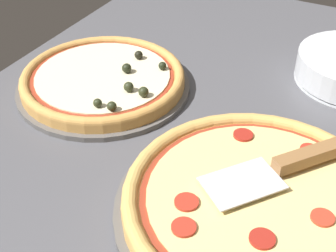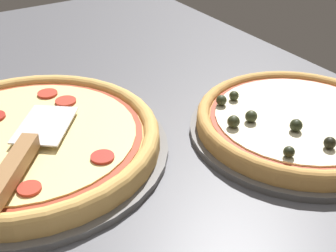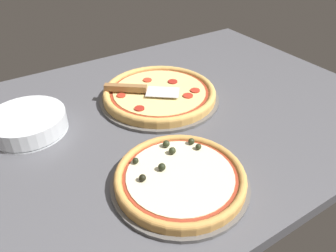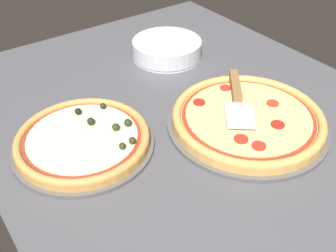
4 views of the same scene
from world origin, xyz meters
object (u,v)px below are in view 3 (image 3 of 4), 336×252
at_px(pizza_front, 159,93).
at_px(serving_spatula, 134,89).
at_px(pizza_back, 180,177).
at_px(plate_stack, 28,123).

xyz_separation_m(pizza_front, serving_spatula, (0.08, -0.03, 0.02)).
distance_m(pizza_front, serving_spatula, 0.09).
xyz_separation_m(pizza_back, serving_spatula, (-0.09, -0.40, 0.02)).
distance_m(pizza_front, pizza_back, 0.40).
bearing_deg(pizza_front, pizza_back, 65.49).
bearing_deg(pizza_back, plate_stack, -59.27).
bearing_deg(pizza_back, serving_spatula, -102.50).
distance_m(serving_spatula, plate_stack, 0.34).
height_order(pizza_front, serving_spatula, serving_spatula).
bearing_deg(pizza_front, plate_stack, -7.12).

